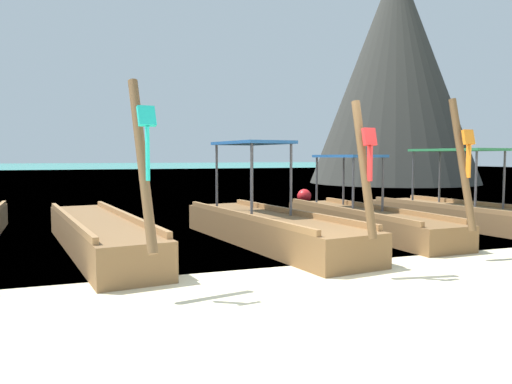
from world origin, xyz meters
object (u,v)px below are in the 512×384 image
longtail_boat_orange_ribbon (364,219)px  mooring_buoy_near (304,196)px  longtail_boat_turquoise_ribbon (99,234)px  longtail_boat_blue_ribbon (483,216)px  longtail_boat_red_ribbon (268,226)px  karst_rock (398,79)px

longtail_boat_orange_ribbon → mooring_buoy_near: (1.67, 6.60, -0.06)m
longtail_boat_turquoise_ribbon → longtail_boat_blue_ribbon: 8.36m
longtail_boat_red_ribbon → longtail_boat_orange_ribbon: (2.46, 0.57, -0.03)m
longtail_boat_turquoise_ribbon → longtail_boat_blue_ribbon: longtail_boat_turquoise_ribbon is taller
longtail_boat_turquoise_ribbon → longtail_boat_blue_ribbon: (8.36, -0.19, 0.00)m
longtail_boat_orange_ribbon → mooring_buoy_near: 6.81m
longtail_boat_red_ribbon → karst_rock: bearing=48.8°
longtail_boat_turquoise_ribbon → karst_rock: (18.45, 17.26, 6.21)m
mooring_buoy_near → longtail_boat_orange_ribbon: bearing=-104.2°
longtail_boat_blue_ribbon → mooring_buoy_near: bearing=99.5°
longtail_boat_red_ribbon → longtail_boat_blue_ribbon: (5.31, 0.14, -0.04)m
longtail_boat_red_ribbon → karst_rock: (15.40, 17.59, 6.17)m
longtail_boat_turquoise_ribbon → mooring_buoy_near: longtail_boat_turquoise_ribbon is taller
longtail_boat_blue_ribbon → karst_rock: (10.09, 17.45, 6.20)m
longtail_boat_red_ribbon → longtail_boat_orange_ribbon: size_ratio=0.99×
longtail_boat_turquoise_ribbon → longtail_boat_red_ribbon: 3.07m
longtail_boat_orange_ribbon → longtail_boat_blue_ribbon: longtail_boat_orange_ribbon is taller
longtail_boat_blue_ribbon → mooring_buoy_near: size_ratio=13.53×
longtail_boat_orange_ribbon → mooring_buoy_near: bearing=75.8°
longtail_boat_blue_ribbon → longtail_boat_turquoise_ribbon: bearing=178.7°
longtail_boat_red_ribbon → karst_rock: karst_rock is taller
longtail_boat_red_ribbon → mooring_buoy_near: 8.28m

